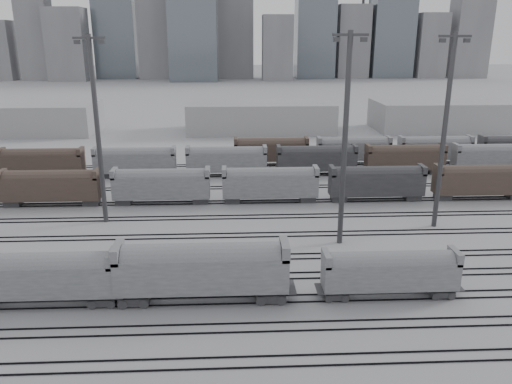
{
  "coord_description": "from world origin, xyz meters",
  "views": [
    {
      "loc": [
        2.17,
        -43.22,
        25.03
      ],
      "look_at": [
        5.41,
        24.49,
        4.0
      ],
      "focal_mm": 35.0,
      "sensor_mm": 36.0,
      "label": 1
    }
  ],
  "objects_px": {
    "hopper_car_a": "(38,274)",
    "hopper_car_b": "(202,267)",
    "light_mast_c": "(345,137)",
    "hopper_car_c": "(390,270)"
  },
  "relations": [
    {
      "from": "hopper_car_a",
      "to": "hopper_car_b",
      "type": "height_order",
      "value": "hopper_car_b"
    },
    {
      "from": "hopper_car_a",
      "to": "hopper_car_b",
      "type": "bearing_deg",
      "value": 0.0
    },
    {
      "from": "hopper_car_a",
      "to": "light_mast_c",
      "type": "height_order",
      "value": "light_mast_c"
    },
    {
      "from": "hopper_car_c",
      "to": "light_mast_c",
      "type": "relative_size",
      "value": 0.52
    },
    {
      "from": "hopper_car_a",
      "to": "light_mast_c",
      "type": "distance_m",
      "value": 36.74
    },
    {
      "from": "hopper_car_c",
      "to": "light_mast_c",
      "type": "height_order",
      "value": "light_mast_c"
    },
    {
      "from": "hopper_car_b",
      "to": "light_mast_c",
      "type": "relative_size",
      "value": 0.65
    },
    {
      "from": "hopper_car_a",
      "to": "hopper_car_c",
      "type": "bearing_deg",
      "value": 0.0
    },
    {
      "from": "hopper_car_b",
      "to": "hopper_car_c",
      "type": "relative_size",
      "value": 1.25
    },
    {
      "from": "hopper_car_b",
      "to": "hopper_car_a",
      "type": "bearing_deg",
      "value": 180.0
    }
  ]
}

